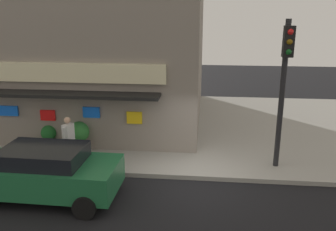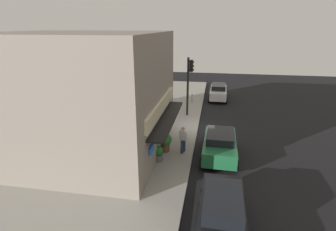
{
  "view_description": "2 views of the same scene",
  "coord_description": "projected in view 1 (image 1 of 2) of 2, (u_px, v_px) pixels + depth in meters",
  "views": [
    {
      "loc": [
        0.27,
        -10.66,
        5.33
      ],
      "look_at": [
        -0.98,
        1.18,
        1.83
      ],
      "focal_mm": 38.45,
      "sensor_mm": 36.0,
      "label": 1
    },
    {
      "loc": [
        -18.98,
        -1.03,
        7.52
      ],
      "look_at": [
        -1.92,
        1.98,
        1.63
      ],
      "focal_mm": 28.34,
      "sensor_mm": 36.0,
      "label": 2
    }
  ],
  "objects": [
    {
      "name": "ground_plane",
      "position": [
        194.0,
        180.0,
        11.7
      ],
      "size": [
        51.7,
        51.7,
        0.0
      ],
      "primitive_type": "plane",
      "color": "black"
    },
    {
      "name": "sidewalk",
      "position": [
        198.0,
        125.0,
        17.09
      ],
      "size": [
        34.46,
        11.34,
        0.16
      ],
      "primitive_type": "cube",
      "color": "gray",
      "rests_on": "ground_plane"
    },
    {
      "name": "corner_building",
      "position": [
        104.0,
        45.0,
        17.58
      ],
      "size": [
        9.45,
        10.51,
        7.03
      ],
      "color": "gray",
      "rests_on": "sidewalk"
    },
    {
      "name": "traffic_light",
      "position": [
        284.0,
        76.0,
        11.46
      ],
      "size": [
        0.32,
        0.58,
        4.92
      ],
      "color": "black",
      "rests_on": "sidewalk"
    },
    {
      "name": "trash_can",
      "position": [
        141.0,
        136.0,
        13.94
      ],
      "size": [
        0.52,
        0.52,
        0.94
      ],
      "primitive_type": "cylinder",
      "color": "#2D2D2D",
      "rests_on": "sidewalk"
    },
    {
      "name": "pedestrian",
      "position": [
        69.0,
        138.0,
        12.44
      ],
      "size": [
        0.54,
        0.54,
        1.67
      ],
      "color": "navy",
      "rests_on": "sidewalk"
    },
    {
      "name": "potted_plant_by_doorway",
      "position": [
        49.0,
        136.0,
        13.91
      ],
      "size": [
        0.59,
        0.59,
        0.92
      ],
      "color": "#59595B",
      "rests_on": "sidewalk"
    },
    {
      "name": "potted_plant_by_window",
      "position": [
        79.0,
        134.0,
        13.53
      ],
      "size": [
        0.78,
        0.78,
        1.17
      ],
      "color": "brown",
      "rests_on": "sidewalk"
    },
    {
      "name": "parked_car_green",
      "position": [
        45.0,
        172.0,
        10.41
      ],
      "size": [
        4.31,
        2.16,
        1.57
      ],
      "color": "#1E6038",
      "rests_on": "ground_plane"
    }
  ]
}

